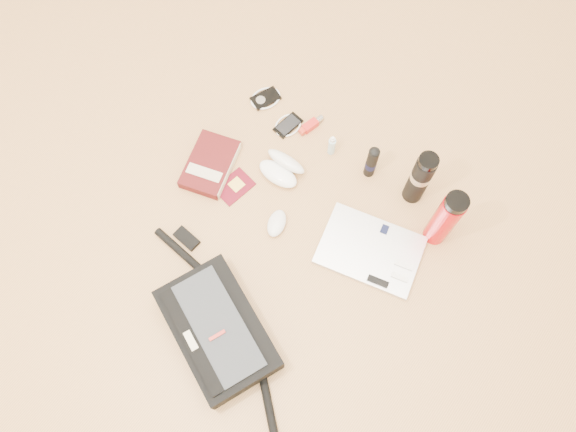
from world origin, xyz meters
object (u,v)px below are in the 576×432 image
at_px(thermos_black, 420,178).
at_px(thermos_red, 445,219).
at_px(laptop, 370,251).
at_px(book, 210,165).
at_px(messenger_bag, 217,329).

bearing_deg(thermos_black, thermos_red, -29.57).
relative_size(laptop, thermos_red, 1.28).
relative_size(book, thermos_red, 0.89).
bearing_deg(thermos_red, messenger_bag, -118.08).
xyz_separation_m(thermos_black, thermos_red, (0.14, -0.08, 0.01)).
bearing_deg(book, thermos_red, 1.47).
distance_m(book, thermos_red, 0.83).
height_order(book, thermos_black, thermos_black).
bearing_deg(messenger_bag, book, 154.74).
height_order(messenger_bag, book, messenger_bag).
distance_m(thermos_black, thermos_red, 0.16).
xyz_separation_m(laptop, thermos_red, (0.14, 0.18, 0.13)).
bearing_deg(laptop, messenger_bag, -128.42).
bearing_deg(thermos_red, book, -161.19).
bearing_deg(thermos_red, thermos_black, 150.43).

